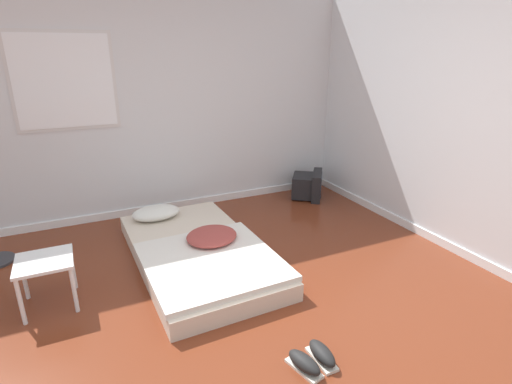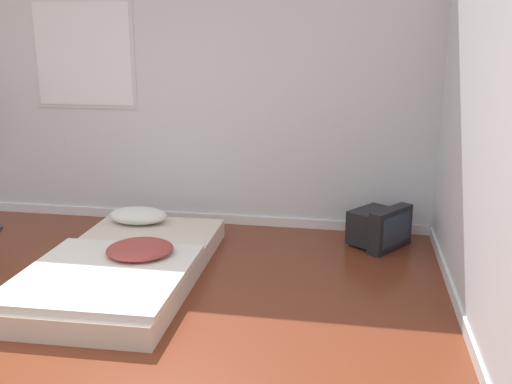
# 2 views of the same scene
# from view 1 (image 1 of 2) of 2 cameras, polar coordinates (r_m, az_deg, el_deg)

# --- Properties ---
(ground_plane) EXTENTS (20.00, 20.00, 0.00)m
(ground_plane) POSITION_cam_1_polar(r_m,az_deg,el_deg) (3.00, -1.52, -20.36)
(ground_plane) COLOR maroon
(wall_back) EXTENTS (7.24, 0.08, 2.60)m
(wall_back) POSITION_cam_1_polar(r_m,az_deg,el_deg) (4.90, -14.76, 11.65)
(wall_back) COLOR silver
(wall_back) RESTS_ON ground_plane
(wall_right) EXTENTS (0.08, 7.68, 2.60)m
(wall_right) POSITION_cam_1_polar(r_m,az_deg,el_deg) (4.01, 32.61, 7.44)
(wall_right) COLOR silver
(wall_right) RESTS_ON ground_plane
(mattress_bed) EXTENTS (1.16, 2.08, 0.30)m
(mattress_bed) POSITION_cam_1_polar(r_m,az_deg,el_deg) (3.90, -8.40, -8.27)
(mattress_bed) COLOR beige
(mattress_bed) RESTS_ON ground_plane
(crt_tv) EXTENTS (0.57, 0.59, 0.36)m
(crt_tv) POSITION_cam_1_polar(r_m,az_deg,el_deg) (5.49, 7.50, 0.95)
(crt_tv) COLOR black
(crt_tv) RESTS_ON ground_plane
(side_stool) EXTENTS (0.41, 0.41, 0.41)m
(side_stool) POSITION_cam_1_polar(r_m,az_deg,el_deg) (3.54, -27.91, -9.50)
(side_stool) COLOR white
(side_stool) RESTS_ON ground_plane
(sneaker_pair) EXTENTS (0.29, 0.29, 0.10)m
(sneaker_pair) POSITION_cam_1_polar(r_m,az_deg,el_deg) (2.81, 8.17, -22.50)
(sneaker_pair) COLOR silver
(sneaker_pair) RESTS_ON ground_plane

